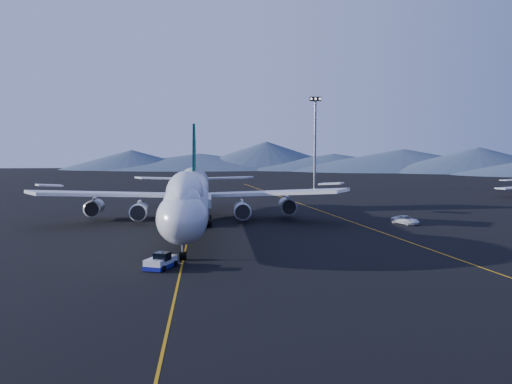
{
  "coord_description": "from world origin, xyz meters",
  "views": [
    {
      "loc": [
        3.45,
        -99.19,
        15.03
      ],
      "look_at": [
        11.99,
        4.89,
        6.0
      ],
      "focal_mm": 40.0,
      "sensor_mm": 36.0,
      "label": 1
    }
  ],
  "objects": [
    {
      "name": "service_van",
      "position": [
        39.65,
        2.87,
        0.77
      ],
      "size": [
        4.72,
        6.11,
        1.54
      ],
      "primitive_type": "imported",
      "rotation": [
        0.0,
        0.0,
        0.45
      ],
      "color": "white",
      "rests_on": "ground"
    },
    {
      "name": "floodlight_mast",
      "position": [
        36.99,
        80.31,
        14.96
      ],
      "size": [
        3.65,
        2.74,
        29.53
      ],
      "rotation": [
        0.0,
        0.0,
        -0.23
      ],
      "color": "black",
      "rests_on": "ground"
    },
    {
      "name": "boeing_747",
      "position": [
        0.0,
        0.03,
        5.81
      ],
      "size": [
        59.62,
        72.43,
        19.37
      ],
      "color": "silver",
      "rests_on": "ground"
    },
    {
      "name": "taxiway_line_side",
      "position": [
        30.0,
        10.0,
        0.01
      ],
      "size": [
        28.08,
        198.09,
        0.01
      ],
      "primitive_type": "cube",
      "rotation": [
        0.0,
        0.0,
        0.14
      ],
      "color": "#C8860B",
      "rests_on": "ground"
    },
    {
      "name": "taxiway_line_main",
      "position": [
        0.0,
        0.0,
        0.01
      ],
      "size": [
        0.25,
        220.0,
        0.01
      ],
      "primitive_type": "cube",
      "color": "#C8860B",
      "rests_on": "ground"
    },
    {
      "name": "ground",
      "position": [
        0.0,
        0.0,
        0.0
      ],
      "size": [
        500.0,
        500.0,
        0.0
      ],
      "primitive_type": "plane",
      "color": "black",
      "rests_on": "ground"
    },
    {
      "name": "pushback_tug",
      "position": [
        -2.45,
        -31.19,
        0.65
      ],
      "size": [
        4.02,
        5.29,
        2.06
      ],
      "rotation": [
        0.0,
        0.0,
        -0.4
      ],
      "color": "silver",
      "rests_on": "ground"
    }
  ]
}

